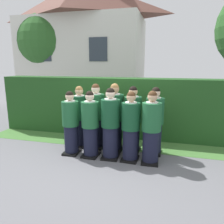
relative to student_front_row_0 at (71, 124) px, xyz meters
The scene contains 15 objects.
ground_plane 1.22m from the student_front_row_0, ahead, with size 60.00×60.00×0.00m, color slate.
student_front_row_0 is the anchor object (origin of this frame).
student_front_row_1 0.52m from the student_front_row_0, ahead, with size 0.41×0.51×1.58m.
student_front_row_2 1.00m from the student_front_row_0, ahead, with size 0.43×0.49×1.66m.
student_front_row_3 1.47m from the student_front_row_0, ahead, with size 0.42×0.48×1.60m.
student_front_row_4 1.93m from the student_front_row_0, ahead, with size 0.42×0.52×1.63m.
student_rear_row_0 0.55m from the student_front_row_0, 88.82° to the left, with size 0.42×0.52×1.62m.
student_rear_row_1 0.72m from the student_front_row_0, 50.49° to the left, with size 0.44×0.50×1.69m.
student_rear_row_2 1.10m from the student_front_row_0, 28.01° to the left, with size 0.45×0.49×1.71m.
student_rear_row_3 1.53m from the student_front_row_0, 20.85° to the left, with size 0.43×0.49×1.66m.
student_rear_row_4 2.03m from the student_front_row_0, 15.12° to the left, with size 0.43×0.47×1.65m.
hedge 2.00m from the student_front_row_0, 60.90° to the left, with size 7.91×0.70×1.77m.
school_building_main 8.16m from the student_front_row_0, 109.46° to the left, with size 6.93×3.70×6.54m.
oak_tree_left 8.32m from the student_front_row_0, 123.98° to the left, with size 3.06×3.06×4.87m.
lawn_strip 1.54m from the student_front_row_0, 44.13° to the left, with size 7.91×0.90×0.01m, color #477A38.
Camera 1 is at (1.32, -4.72, 2.19)m, focal length 35.34 mm.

